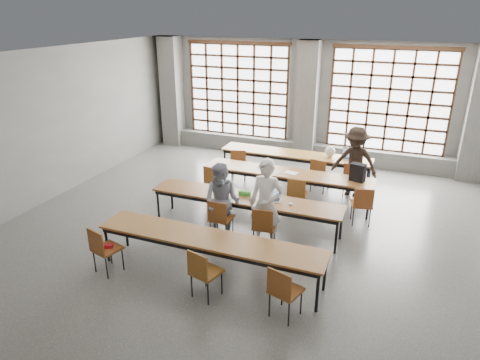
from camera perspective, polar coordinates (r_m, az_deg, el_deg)
name	(u,v)px	position (r m, az deg, el deg)	size (l,w,h in m)	color
floor	(242,238)	(8.72, 0.26, -7.71)	(11.00, 11.00, 0.00)	#4C4C49
ceiling	(242,59)	(7.62, 0.30, 15.82)	(11.00, 11.00, 0.00)	silver
wall_back	(309,101)	(13.11, 9.18, 10.41)	(10.00, 10.00, 0.00)	#5C5C5A
wall_left	(37,130)	(10.79, -25.46, 6.07)	(11.00, 11.00, 0.00)	#5C5C5A
column_left	(172,92)	(14.48, -9.04, 11.51)	(0.60, 0.55, 3.50)	#545451
column_mid	(307,102)	(12.84, 8.90, 10.19)	(0.60, 0.55, 3.50)	#545451
column_right	(479,116)	(12.67, 29.28, 7.50)	(0.60, 0.55, 3.50)	#545451
window_left	(238,91)	(13.66, -0.27, 11.79)	(3.32, 0.12, 3.00)	white
window_right	(389,102)	(12.72, 19.20, 9.83)	(3.32, 0.12, 3.00)	white
sill_ledge	(305,150)	(13.30, 8.60, 3.92)	(9.80, 0.35, 0.50)	#545451
desk_row_a	(295,156)	(11.47, 7.37, 3.23)	(4.00, 0.70, 0.73)	brown
desk_row_b	(287,175)	(10.13, 6.28, 0.71)	(4.00, 0.70, 0.73)	brown
desk_row_c	(246,200)	(8.76, 0.75, -2.67)	(4.00, 0.70, 0.73)	brown
desk_row_d	(209,241)	(7.29, -4.09, -8.14)	(4.00, 0.70, 0.73)	brown
chair_back_left	(238,161)	(11.35, -0.20, 2.52)	(0.53, 0.53, 0.88)	maroon
chair_back_mid	(319,172)	(10.78, 10.53, 1.07)	(0.49, 0.49, 0.88)	brown
chair_back_right	(352,176)	(10.68, 14.76, 0.48)	(0.46, 0.46, 0.88)	brown
chair_mid_left	(214,180)	(10.15, -3.52, 0.06)	(0.49, 0.49, 0.88)	brown
chair_mid_centre	(297,192)	(9.53, 7.58, -1.61)	(0.46, 0.46, 0.88)	brown
chair_mid_right	(362,202)	(9.33, 16.00, -2.83)	(0.51, 0.51, 0.88)	brown
chair_front_left	(220,216)	(8.40, -2.72, -4.81)	(0.43, 0.43, 0.88)	brown
chair_front_right	(264,224)	(8.10, 3.18, -5.87)	(0.45, 0.46, 0.88)	brown
chair_near_left	(103,246)	(7.75, -17.83, -8.41)	(0.52, 0.52, 0.88)	brown
chair_near_mid	(203,269)	(6.82, -4.97, -11.80)	(0.51, 0.52, 0.88)	brown
chair_near_right	(283,288)	(6.44, 5.78, -14.14)	(0.53, 0.53, 0.88)	brown
student_male	(266,204)	(8.06, 3.49, -3.25)	(0.65, 0.42, 1.78)	silver
student_female	(222,202)	(8.39, -2.38, -2.92)	(0.76, 0.60, 1.57)	navy
student_back	(355,162)	(10.69, 15.06, 2.34)	(1.12, 0.64, 1.73)	black
laptop_front	(273,196)	(8.64, 4.36, -2.16)	(0.41, 0.36, 0.26)	#B6B6BB
laptop_back	(348,156)	(11.31, 14.21, 3.12)	(0.39, 0.34, 0.26)	#B3B4B8
mouse	(290,204)	(8.45, 6.75, -3.17)	(0.10, 0.06, 0.04)	white
green_box	(245,193)	(8.80, 0.63, -1.76)	(0.25, 0.09, 0.09)	#36902F
phone	(252,200)	(8.59, 1.64, -2.67)	(0.13, 0.06, 0.01)	black
paper_sheet_a	(264,168)	(10.31, 3.16, 1.60)	(0.30, 0.21, 0.00)	silver
paper_sheet_b	(274,171)	(10.14, 4.59, 1.20)	(0.30, 0.21, 0.00)	silver
paper_sheet_c	(291,173)	(10.09, 6.84, 0.99)	(0.30, 0.21, 0.00)	white
backpack	(358,172)	(9.83, 15.43, 0.99)	(0.32, 0.20, 0.40)	black
plastic_bag	(330,152)	(11.29, 11.92, 3.73)	(0.26, 0.21, 0.29)	silver
red_pouch	(107,246)	(7.80, -17.32, -8.42)	(0.20, 0.08, 0.06)	#AF1520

